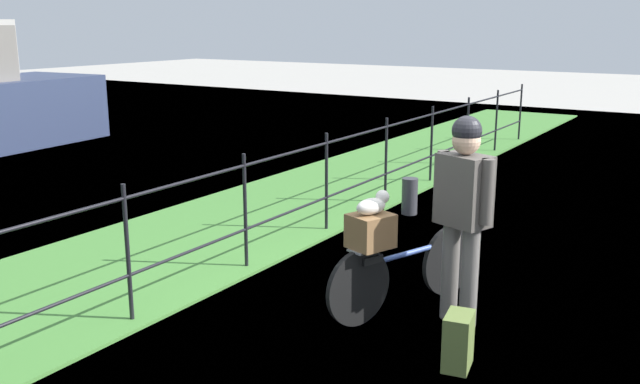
# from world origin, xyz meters

# --- Properties ---
(ground_plane) EXTENTS (60.00, 60.00, 0.00)m
(ground_plane) POSITION_xyz_m (0.00, 0.00, 0.00)
(ground_plane) COLOR #B2ADA3
(grass_strip) EXTENTS (27.00, 2.40, 0.03)m
(grass_strip) POSITION_xyz_m (0.00, 3.30, 0.01)
(grass_strip) COLOR #478438
(grass_strip) RESTS_ON ground
(iron_fence) EXTENTS (18.04, 0.04, 1.15)m
(iron_fence) POSITION_xyz_m (0.00, 2.27, 0.66)
(iron_fence) COLOR black
(iron_fence) RESTS_ON ground
(bicycle_main) EXTENTS (1.61, 0.62, 0.63)m
(bicycle_main) POSITION_xyz_m (-0.08, 0.53, 0.34)
(bicycle_main) COLOR black
(bicycle_main) RESTS_ON ground
(wooden_crate) EXTENTS (0.40, 0.37, 0.27)m
(wooden_crate) POSITION_xyz_m (-0.45, 0.66, 0.77)
(wooden_crate) COLOR brown
(wooden_crate) RESTS_ON bicycle_main
(terrier_dog) EXTENTS (0.32, 0.23, 0.18)m
(terrier_dog) POSITION_xyz_m (-0.42, 0.65, 0.98)
(terrier_dog) COLOR silver
(terrier_dog) RESTS_ON wooden_crate
(cyclist_person) EXTENTS (0.38, 0.51, 1.68)m
(cyclist_person) POSITION_xyz_m (-0.07, 0.05, 1.00)
(cyclist_person) COLOR slate
(cyclist_person) RESTS_ON ground
(backpack_on_paving) EXTENTS (0.31, 0.23, 0.40)m
(backpack_on_paving) POSITION_xyz_m (-0.81, -0.24, 0.20)
(backpack_on_paving) COLOR olive
(backpack_on_paving) RESTS_ON ground
(mooring_bollard) EXTENTS (0.20, 0.20, 0.46)m
(mooring_bollard) POSITION_xyz_m (2.69, 1.77, 0.23)
(mooring_bollard) COLOR #38383D
(mooring_bollard) RESTS_ON ground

